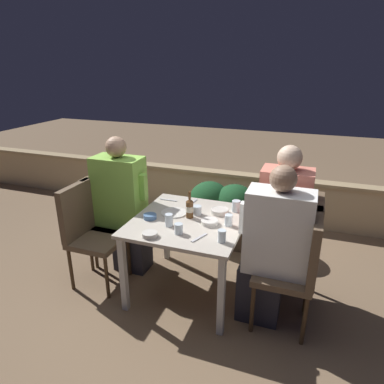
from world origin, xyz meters
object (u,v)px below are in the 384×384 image
chair_left_near (87,226)px  person_coral_top (279,225)px  person_green_blouse (123,206)px  chair_right_far (303,243)px  person_white_polo (272,248)px  chair_left_far (106,212)px  chair_right_near (299,262)px  potted_plant (113,197)px  beer_bottle (190,208)px

chair_left_near → person_coral_top: bearing=11.9°
person_green_blouse → chair_right_far: person_green_blouse is taller
chair_left_near → person_green_blouse: bearing=59.4°
person_white_polo → chair_left_near: bearing=-179.0°
person_green_blouse → person_white_polo: person_green_blouse is taller
chair_left_far → person_coral_top: size_ratio=0.70×
person_green_blouse → chair_right_far: 1.65m
person_white_polo → person_coral_top: size_ratio=0.95×
chair_left_far → chair_right_far: bearing=0.8°
person_green_blouse → chair_right_far: size_ratio=1.40×
person_white_polo → person_coral_top: bearing=88.0°
person_white_polo → person_coral_top: person_coral_top is taller
chair_left_near → chair_right_far: 1.87m
chair_left_near → chair_right_far: bearing=10.6°
person_green_blouse → chair_right_near: 1.67m
person_white_polo → potted_plant: size_ratio=1.94×
chair_left_far → potted_plant: chair_left_far is taller
chair_right_far → chair_left_near: bearing=-169.4°
chair_left_far → potted_plant: size_ratio=1.42×
person_coral_top → person_white_polo: bearing=-92.0°
chair_left_near → person_green_blouse: size_ratio=0.71×
person_green_blouse → chair_left_near: bearing=-120.6°
beer_bottle → chair_left_near: bearing=-167.4°
beer_bottle → person_coral_top: bearing=11.0°
person_coral_top → potted_plant: (-2.03, 0.68, -0.28)m
person_green_blouse → potted_plant: size_ratio=1.99×
chair_right_near → person_white_polo: person_white_polo is taller
chair_right_near → person_coral_top: size_ratio=0.70×
chair_left_near → beer_bottle: (0.91, 0.20, 0.23)m
potted_plant → chair_right_far: bearing=-16.8°
chair_right_near → chair_right_far: same height
chair_left_far → person_white_polo: (1.64, -0.29, 0.08)m
chair_left_far → chair_right_far: (1.85, 0.03, 0.00)m
chair_right_near → beer_bottle: size_ratio=4.07×
chair_right_near → potted_plant: bearing=156.0°
chair_right_far → person_coral_top: bearing=-180.0°
chair_right_near → potted_plant: chair_right_near is taller
chair_right_far → person_coral_top: person_coral_top is taller
chair_left_far → chair_right_near: (1.85, -0.29, 0.00)m
chair_left_near → beer_bottle: chair_left_near is taller
chair_left_far → beer_bottle: 0.96m
chair_left_far → chair_right_far: size_ratio=1.00×
chair_right_near → chair_right_far: size_ratio=1.00×
beer_bottle → potted_plant: size_ratio=0.35×
person_white_polo → person_green_blouse: bearing=168.6°
chair_left_near → potted_plant: (-0.39, 1.02, -0.16)m
chair_left_far → chair_right_near: size_ratio=1.00×
chair_right_far → potted_plant: size_ratio=1.42×
person_coral_top → chair_left_near: bearing=-168.1°
person_green_blouse → beer_bottle: bearing=-9.2°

